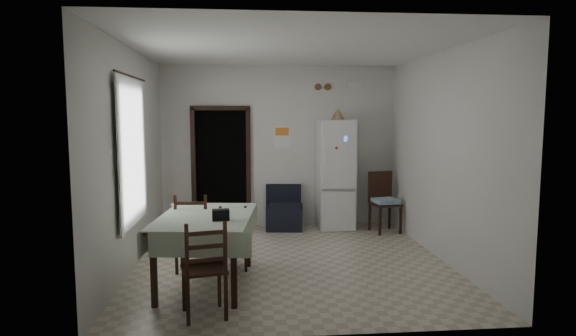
{
  "coord_description": "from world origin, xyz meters",
  "views": [
    {
      "loc": [
        -0.63,
        -6.43,
        2.02
      ],
      "look_at": [
        0.0,
        0.5,
        1.25
      ],
      "focal_mm": 30.0,
      "sensor_mm": 36.0,
      "label": 1
    }
  ],
  "objects_px": {
    "corner_chair": "(385,202)",
    "dining_chair_far_right": "(234,236)",
    "navy_seat": "(285,208)",
    "dining_chair_far_left": "(193,231)",
    "fridge": "(335,174)",
    "dining_chair_near_head": "(204,268)",
    "dining_table": "(207,250)"
  },
  "relations": [
    {
      "from": "dining_chair_far_right",
      "to": "dining_chair_near_head",
      "type": "xyz_separation_m",
      "value": [
        -0.27,
        -1.51,
        0.07
      ]
    },
    {
      "from": "navy_seat",
      "to": "corner_chair",
      "type": "relative_size",
      "value": 0.74
    },
    {
      "from": "dining_chair_far_left",
      "to": "dining_chair_near_head",
      "type": "height_order",
      "value": "dining_chair_far_left"
    },
    {
      "from": "navy_seat",
      "to": "dining_table",
      "type": "relative_size",
      "value": 0.48
    },
    {
      "from": "fridge",
      "to": "dining_chair_far_right",
      "type": "xyz_separation_m",
      "value": [
        -1.75,
        -2.13,
        -0.53
      ]
    },
    {
      "from": "fridge",
      "to": "navy_seat",
      "type": "bearing_deg",
      "value": 179.2
    },
    {
      "from": "navy_seat",
      "to": "dining_table",
      "type": "distance_m",
      "value": 2.96
    },
    {
      "from": "dining_chair_near_head",
      "to": "dining_chair_far_left",
      "type": "bearing_deg",
      "value": -93.09
    },
    {
      "from": "corner_chair",
      "to": "dining_chair_far_right",
      "type": "relative_size",
      "value": 1.2
    },
    {
      "from": "fridge",
      "to": "corner_chair",
      "type": "bearing_deg",
      "value": -26.48
    },
    {
      "from": "corner_chair",
      "to": "dining_chair_near_head",
      "type": "height_order",
      "value": "corner_chair"
    },
    {
      "from": "dining_table",
      "to": "dining_chair_near_head",
      "type": "xyz_separation_m",
      "value": [
        0.04,
        -0.91,
        0.08
      ]
    },
    {
      "from": "fridge",
      "to": "dining_table",
      "type": "height_order",
      "value": "fridge"
    },
    {
      "from": "dining_chair_far_left",
      "to": "dining_chair_far_right",
      "type": "height_order",
      "value": "dining_chair_far_left"
    },
    {
      "from": "dining_chair_far_left",
      "to": "dining_chair_near_head",
      "type": "bearing_deg",
      "value": 102.3
    },
    {
      "from": "dining_chair_far_left",
      "to": "fridge",
      "type": "bearing_deg",
      "value": -134.36
    },
    {
      "from": "navy_seat",
      "to": "dining_chair_far_left",
      "type": "distance_m",
      "value": 2.55
    },
    {
      "from": "corner_chair",
      "to": "dining_chair_far_left",
      "type": "height_order",
      "value": "corner_chair"
    },
    {
      "from": "dining_chair_near_head",
      "to": "corner_chair",
      "type": "bearing_deg",
      "value": -143.97
    },
    {
      "from": "corner_chair",
      "to": "dining_chair_far_right",
      "type": "bearing_deg",
      "value": -157.11
    },
    {
      "from": "navy_seat",
      "to": "dining_chair_far_right",
      "type": "bearing_deg",
      "value": -105.01
    },
    {
      "from": "navy_seat",
      "to": "dining_chair_far_right",
      "type": "distance_m",
      "value": 2.29
    },
    {
      "from": "corner_chair",
      "to": "dining_chair_far_left",
      "type": "xyz_separation_m",
      "value": [
        -3.08,
        -1.76,
        -0.01
      ]
    },
    {
      "from": "dining_table",
      "to": "dining_chair_near_head",
      "type": "distance_m",
      "value": 0.91
    },
    {
      "from": "dining_table",
      "to": "dining_chair_far_right",
      "type": "relative_size",
      "value": 1.87
    },
    {
      "from": "fridge",
      "to": "navy_seat",
      "type": "height_order",
      "value": "fridge"
    },
    {
      "from": "dining_chair_far_left",
      "to": "corner_chair",
      "type": "bearing_deg",
      "value": -147.89
    },
    {
      "from": "dining_chair_far_left",
      "to": "dining_chair_near_head",
      "type": "distance_m",
      "value": 1.51
    },
    {
      "from": "dining_chair_far_left",
      "to": "dining_chair_far_right",
      "type": "bearing_deg",
      "value": -175.71
    },
    {
      "from": "navy_seat",
      "to": "dining_chair_near_head",
      "type": "xyz_separation_m",
      "value": [
        -1.12,
        -3.63,
        0.12
      ]
    },
    {
      "from": "dining_chair_far_right",
      "to": "navy_seat",
      "type": "bearing_deg",
      "value": -108.73
    },
    {
      "from": "corner_chair",
      "to": "dining_table",
      "type": "distance_m",
      "value": 3.7
    }
  ]
}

